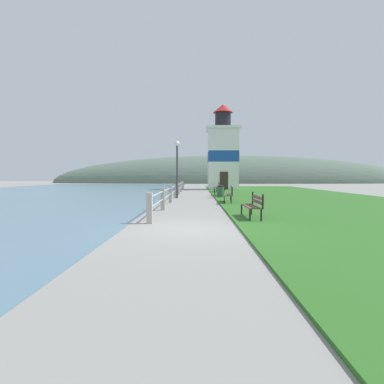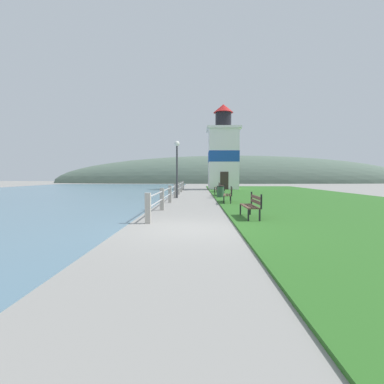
% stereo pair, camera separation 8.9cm
% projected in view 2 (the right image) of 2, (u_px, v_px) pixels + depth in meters
% --- Properties ---
extents(ground_plane, '(160.00, 160.00, 0.00)m').
position_uv_depth(ground_plane, '(188.00, 229.00, 8.69)').
color(ground_plane, gray).
extents(grass_verge, '(12.00, 41.53, 0.06)m').
position_uv_depth(grass_verge, '(294.00, 196.00, 22.35)').
color(grass_verge, '#2D6623').
rests_on(grass_verge, ground_plane).
extents(water_strip, '(24.00, 66.45, 0.01)m').
position_uv_depth(water_strip, '(12.00, 196.00, 22.80)').
color(water_strip, slate).
rests_on(water_strip, ground_plane).
extents(seawall_railing, '(0.18, 22.71, 1.00)m').
position_uv_depth(seawall_railing, '(175.00, 190.00, 20.93)').
color(seawall_railing, '#A8A399').
rests_on(seawall_railing, ground_plane).
extents(park_bench_near, '(0.51, 1.68, 0.94)m').
position_uv_depth(park_bench_near, '(252.00, 204.00, 10.60)').
color(park_bench_near, brown).
rests_on(park_bench_near, ground_plane).
extents(park_bench_midway, '(0.65, 2.03, 0.94)m').
position_uv_depth(park_bench_midway, '(229.00, 194.00, 16.90)').
color(park_bench_midway, brown).
rests_on(park_bench_midway, ground_plane).
extents(park_bench_far, '(0.69, 1.71, 0.94)m').
position_uv_depth(park_bench_far, '(220.00, 189.00, 22.76)').
color(park_bench_far, brown).
rests_on(park_bench_far, ground_plane).
extents(park_bench_by_lighthouse, '(0.59, 1.68, 0.94)m').
position_uv_depth(park_bench_by_lighthouse, '(218.00, 187.00, 27.70)').
color(park_bench_by_lighthouse, brown).
rests_on(park_bench_by_lighthouse, ground_plane).
extents(lighthouse, '(3.78, 3.78, 9.65)m').
position_uv_depth(lighthouse, '(223.00, 154.00, 34.14)').
color(lighthouse, white).
rests_on(lighthouse, ground_plane).
extents(trash_bin, '(0.54, 0.54, 0.84)m').
position_uv_depth(trash_bin, '(220.00, 192.00, 20.98)').
color(trash_bin, '#2D5138').
rests_on(trash_bin, ground_plane).
extents(lamp_post, '(0.36, 0.36, 3.96)m').
position_uv_depth(lamp_post, '(177.00, 159.00, 20.73)').
color(lamp_post, '#333338').
rests_on(lamp_post, ground_plane).
extents(distant_hillside, '(80.00, 16.00, 12.00)m').
position_uv_depth(distant_hillside, '(233.00, 183.00, 66.11)').
color(distant_hillside, '#566B5B').
rests_on(distant_hillside, ground_plane).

